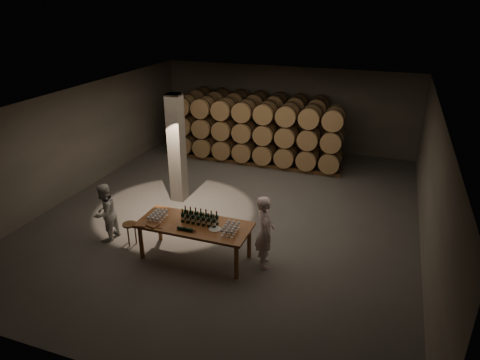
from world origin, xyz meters
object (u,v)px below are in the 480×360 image
(tasting_table, at_px, (194,228))
(person_man, at_px, (265,232))
(bottle_cluster, at_px, (200,218))
(plate, at_px, (215,229))
(notebook_near, at_px, (152,225))
(stool, at_px, (130,227))
(person_woman, at_px, (105,213))

(tasting_table, distance_m, person_man, 1.62)
(bottle_cluster, bearing_deg, person_man, 7.24)
(plate, height_order, notebook_near, notebook_near)
(stool, distance_m, person_woman, 0.75)
(notebook_near, distance_m, stool, 1.05)
(stool, bearing_deg, plate, -1.45)
(plate, xyz_separation_m, stool, (-2.29, 0.06, -0.43))
(bottle_cluster, bearing_deg, stool, -177.36)
(stool, bearing_deg, notebook_near, -22.48)
(person_man, height_order, person_woman, person_man)
(stool, bearing_deg, bottle_cluster, 2.64)
(tasting_table, bearing_deg, stool, -179.65)
(plate, relative_size, person_woman, 0.18)
(plate, bearing_deg, stool, 178.55)
(notebook_near, bearing_deg, stool, 171.85)
(plate, distance_m, stool, 2.33)
(stool, bearing_deg, person_man, 4.70)
(tasting_table, bearing_deg, notebook_near, -156.47)
(tasting_table, height_order, person_man, person_man)
(plate, height_order, person_woman, person_woman)
(tasting_table, bearing_deg, person_man, 9.39)
(bottle_cluster, xyz_separation_m, person_woman, (-2.55, -0.06, -0.27))
(bottle_cluster, bearing_deg, tasting_table, -144.53)
(tasting_table, height_order, person_woman, person_woman)
(stool, xyz_separation_m, person_woman, (-0.70, 0.02, 0.27))
(tasting_table, relative_size, bottle_cluster, 3.01)
(plate, bearing_deg, notebook_near, -167.62)
(bottle_cluster, distance_m, person_woman, 2.57)
(tasting_table, bearing_deg, person_woman, 179.75)
(person_woman, bearing_deg, tasting_table, 90.43)
(plate, distance_m, person_man, 1.11)
(bottle_cluster, relative_size, person_man, 0.50)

